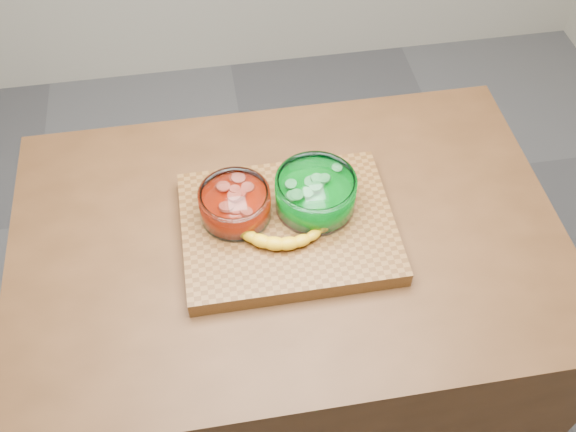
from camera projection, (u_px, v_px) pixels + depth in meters
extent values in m
plane|color=#5A5B5F|center=(288.00, 399.00, 2.10)|extent=(3.50, 3.50, 0.00)
cube|color=#4E2E17|center=(288.00, 333.00, 1.74)|extent=(1.20, 0.80, 0.90)
cube|color=brown|center=(288.00, 228.00, 1.38)|extent=(0.45, 0.35, 0.04)
cylinder|color=white|center=(235.00, 204.00, 1.35)|extent=(0.15, 0.15, 0.07)
cylinder|color=#BC1D06|center=(235.00, 207.00, 1.35)|extent=(0.13, 0.13, 0.04)
cylinder|color=#EE614B|center=(235.00, 198.00, 1.33)|extent=(0.12, 0.12, 0.02)
cylinder|color=white|center=(316.00, 193.00, 1.36)|extent=(0.17, 0.17, 0.08)
cylinder|color=#009416|center=(315.00, 197.00, 1.37)|extent=(0.15, 0.15, 0.05)
cylinder|color=#6CE572|center=(316.00, 187.00, 1.34)|extent=(0.14, 0.14, 0.02)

